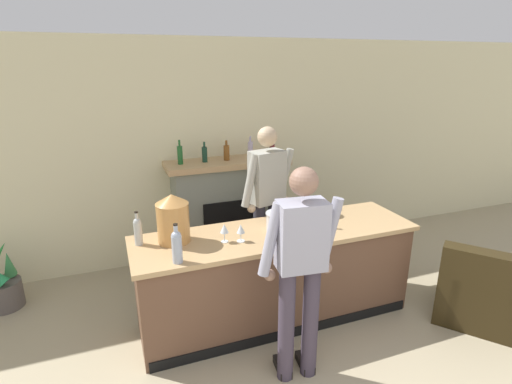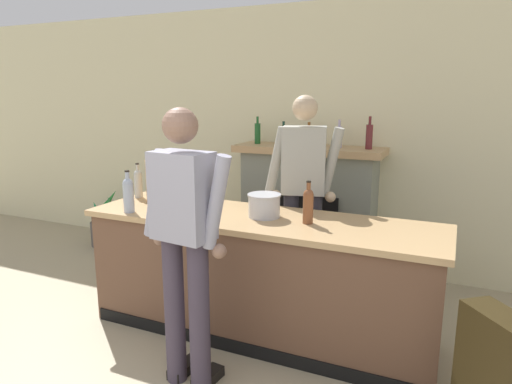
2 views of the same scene
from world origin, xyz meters
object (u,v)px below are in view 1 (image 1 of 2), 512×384
Objects in this scene: person_bartender at (267,201)px; fireplace_stone at (228,210)px; copper_dispenser at (173,218)px; wine_bottle_port_short at (313,213)px; armchair_black at (482,294)px; wine_glass_by_dispenser at (241,229)px; wine_glass_front_left at (224,229)px; person_customer at (300,268)px; potted_plant_corner at (3,286)px; ice_bucket_steel at (279,221)px; wine_bottle_merlot_tall at (138,230)px; wine_bottle_riesling_slim at (177,245)px.

fireplace_stone is at bearing 104.26° from person_bartender.
copper_dispenser reaches higher than wine_bottle_port_short.
wine_glass_by_dispenser reaches higher than armchair_black.
copper_dispenser is 0.60m from wine_glass_by_dispenser.
fireplace_stone is 9.49× the size of wine_glass_front_left.
person_customer reaches higher than fireplace_stone.
potted_plant_corner is 4.27× the size of wine_glass_by_dispenser.
ice_bucket_steel is (-1.89, 0.77, 0.76)m from armchair_black.
potted_plant_corner is at bearing 143.28° from wine_bottle_merlot_tall.
person_bartender reaches higher than copper_dispenser.
person_customer is 1.45m from wine_bottle_merlot_tall.
fireplace_stone is 1.58m from wine_glass_front_left.
armchair_black is at bearing -47.40° from fireplace_stone.
person_bartender is 0.93m from wine_glass_front_left.
wine_glass_by_dispenser reaches higher than potted_plant_corner.
wine_bottle_riesling_slim is 0.51m from wine_bottle_merlot_tall.
armchair_black is 2.19m from person_customer.
fireplace_stone is 1.58m from wine_glass_by_dispenser.
fireplace_stone is 5.30× the size of wine_bottle_merlot_tall.
person_bartender is 0.87m from wine_glass_by_dispenser.
person_bartender reaches higher than wine_bottle_merlot_tall.
person_bartender is at bearing 43.98° from wine_glass_front_left.
armchair_black is at bearing -37.18° from person_bartender.
potted_plant_corner is at bearing 168.19° from person_bartender.
armchair_black is 2.62× the size of copper_dispenser.
fireplace_stone is at bearing 77.59° from wine_glass_by_dispenser.
copper_dispenser is 0.41m from wine_bottle_riesling_slim.
armchair_black is 3.76× the size of wine_bottle_merlot_tall.
potted_plant_corner is 2.90m from person_bartender.
ice_bucket_steel is (0.97, -0.09, -0.14)m from copper_dispenser.
wine_bottle_port_short is 0.93× the size of wine_bottle_riesling_slim.
copper_dispenser is at bearing -32.58° from potted_plant_corner.
wine_bottle_port_short reaches higher than armchair_black.
wine_bottle_port_short is at bearing -21.60° from potted_plant_corner.
fireplace_stone is at bearing 5.25° from potted_plant_corner.
armchair_black is 2.35m from person_bartender.
potted_plant_corner is 1.88m from wine_bottle_merlot_tall.
wine_glass_by_dispenser is at bearing -127.73° from person_bartender.
person_bartender is 1.43m from wine_bottle_riesling_slim.
person_customer reaches higher than armchair_black.
fireplace_stone is 0.90m from person_bartender.
wine_bottle_riesling_slim is (-1.37, -0.27, 0.01)m from wine_bottle_port_short.
potted_plant_corner is (-4.51, 1.92, -0.03)m from armchair_black.
ice_bucket_steel is at bearing -86.28° from fireplace_stone.
wine_glass_front_left is at bearing 117.13° from person_customer.
person_customer is at bearing -92.36° from fireplace_stone.
armchair_black is at bearing -9.08° from wine_bottle_riesling_slim.
wine_glass_front_left is at bearing 164.12° from armchair_black.
person_bartender is at bearing 37.93° from wine_bottle_riesling_slim.
copper_dispenser is at bearing -8.91° from wine_bottle_merlot_tall.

